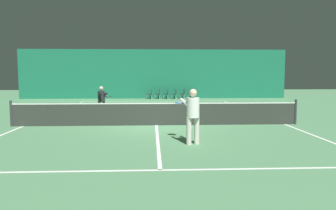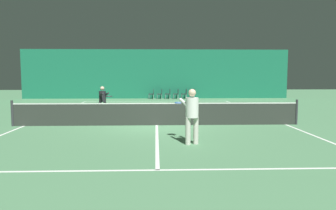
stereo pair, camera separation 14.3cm
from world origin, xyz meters
The scene contains 17 objects.
ground_plane centered at (0.00, 0.00, 0.00)m, with size 60.00×60.00×0.00m, color #4C7F56.
backdrop_curtain centered at (0.00, 14.84, 2.11)m, with size 23.00×0.12×4.23m.
court_line_baseline_far centered at (0.00, 11.90, 0.00)m, with size 11.00×0.10×0.00m.
court_line_service_far centered at (0.00, 6.40, 0.00)m, with size 8.25×0.10×0.00m.
court_line_service_near centered at (0.00, -6.40, 0.00)m, with size 8.25×0.10×0.00m.
court_line_sideline_left centered at (-5.50, 0.00, 0.00)m, with size 0.10×23.80×0.00m.
court_line_sideline_right centered at (5.50, 0.00, 0.00)m, with size 0.10×23.80×0.00m.
court_line_centre centered at (0.00, 0.00, 0.00)m, with size 0.10×12.80×0.00m.
tennis_net centered at (0.00, 0.00, 0.51)m, with size 12.00×0.10×1.07m.
player_near centered at (1.06, -3.70, 0.99)m, with size 0.77×1.41×1.70m.
player_far centered at (-2.71, 2.96, 0.89)m, with size 0.91×1.29×1.52m.
courtside_chair_0 centered at (-0.35, 14.29, 0.49)m, with size 0.44×0.44×0.84m.
courtside_chair_1 centered at (0.35, 14.29, 0.49)m, with size 0.44×0.44×0.84m.
courtside_chair_2 centered at (1.05, 14.29, 0.49)m, with size 0.44×0.44×0.84m.
courtside_chair_3 centered at (1.75, 14.29, 0.49)m, with size 0.44×0.44×0.84m.
courtside_chair_4 centered at (2.45, 14.29, 0.49)m, with size 0.44×0.44×0.84m.
courtside_chair_5 centered at (3.15, 14.29, 0.49)m, with size 0.44×0.44×0.84m.
Camera 1 is at (-0.17, -13.59, 2.17)m, focal length 35.00 mm.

